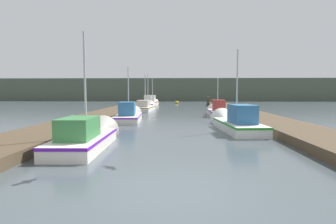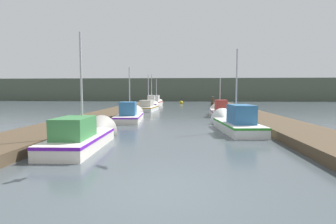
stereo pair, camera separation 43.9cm
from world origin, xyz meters
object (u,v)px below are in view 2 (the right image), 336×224
(fishing_boat_3, at_px, (219,111))
(fishing_boat_5, at_px, (152,104))
(fishing_boat_0, at_px, (85,136))
(fishing_boat_1, at_px, (234,122))
(fishing_boat_2, at_px, (130,115))
(channel_buoy, at_px, (181,103))
(mooring_piling_2, at_px, (212,101))
(fishing_boat_6, at_px, (157,103))
(mooring_piling_0, at_px, (216,104))
(fishing_boat_4, at_px, (149,107))
(mooring_piling_1, at_px, (213,101))

(fishing_boat_3, bearing_deg, fishing_boat_5, 127.76)
(fishing_boat_0, xyz_separation_m, fishing_boat_1, (6.69, 4.72, 0.03))
(fishing_boat_2, xyz_separation_m, channel_buoy, (3.41, 25.50, -0.20))
(mooring_piling_2, bearing_deg, channel_buoy, 136.76)
(fishing_boat_3, xyz_separation_m, fishing_boat_6, (-7.15, 14.28, 0.11))
(mooring_piling_0, bearing_deg, fishing_boat_6, 155.43)
(fishing_boat_4, height_order, channel_buoy, fishing_boat_4)
(fishing_boat_4, height_order, mooring_piling_1, fishing_boat_4)
(mooring_piling_2, bearing_deg, mooring_piling_1, -93.30)
(mooring_piling_0, bearing_deg, mooring_piling_1, 90.73)
(fishing_boat_1, distance_m, fishing_boat_2, 8.06)
(fishing_boat_4, bearing_deg, fishing_boat_1, -60.33)
(mooring_piling_1, bearing_deg, mooring_piling_2, 86.70)
(fishing_boat_5, bearing_deg, fishing_boat_3, -57.72)
(fishing_boat_5, bearing_deg, fishing_boat_0, -93.35)
(fishing_boat_2, bearing_deg, fishing_boat_3, 26.58)
(channel_buoy, bearing_deg, fishing_boat_3, -80.18)
(fishing_boat_6, bearing_deg, mooring_piling_1, 3.65)
(fishing_boat_1, relative_size, mooring_piling_0, 6.23)
(mooring_piling_1, height_order, channel_buoy, mooring_piling_1)
(fishing_boat_1, xyz_separation_m, channel_buoy, (-3.36, 29.88, -0.24))
(fishing_boat_4, bearing_deg, mooring_piling_2, 58.54)
(fishing_boat_1, relative_size, fishing_boat_4, 1.08)
(fishing_boat_4, height_order, fishing_boat_5, fishing_boat_5)
(fishing_boat_3, distance_m, fishing_boat_4, 8.96)
(fishing_boat_1, height_order, fishing_boat_5, fishing_boat_1)
(fishing_boat_5, relative_size, fishing_boat_6, 1.00)
(mooring_piling_1, height_order, mooring_piling_2, mooring_piling_1)
(fishing_boat_3, height_order, mooring_piling_2, fishing_boat_3)
(fishing_boat_5, xyz_separation_m, mooring_piling_1, (8.24, 4.51, 0.19))
(fishing_boat_1, relative_size, fishing_boat_3, 1.19)
(fishing_boat_1, relative_size, mooring_piling_2, 4.57)
(mooring_piling_1, bearing_deg, mooring_piling_0, -89.27)
(mooring_piling_0, bearing_deg, fishing_boat_0, -108.46)
(mooring_piling_2, bearing_deg, fishing_boat_4, -125.73)
(mooring_piling_1, bearing_deg, fishing_boat_1, -93.09)
(fishing_boat_2, xyz_separation_m, fishing_boat_4, (0.05, 9.78, -0.01))
(fishing_boat_5, bearing_deg, mooring_piling_1, 24.57)
(fishing_boat_2, relative_size, mooring_piling_1, 3.91)
(mooring_piling_2, bearing_deg, fishing_boat_1, -93.11)
(fishing_boat_0, height_order, channel_buoy, fishing_boat_0)
(fishing_boat_3, bearing_deg, fishing_boat_0, -116.34)
(mooring_piling_1, bearing_deg, fishing_boat_0, -105.93)
(fishing_boat_1, bearing_deg, fishing_boat_3, 82.70)
(fishing_boat_0, height_order, fishing_boat_4, fishing_boat_0)
(mooring_piling_1, distance_m, mooring_piling_2, 2.36)
(fishing_boat_0, relative_size, fishing_boat_3, 1.01)
(fishing_boat_5, distance_m, mooring_piling_0, 8.32)
(fishing_boat_6, distance_m, mooring_piling_0, 8.93)
(fishing_boat_0, relative_size, fishing_boat_2, 0.96)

